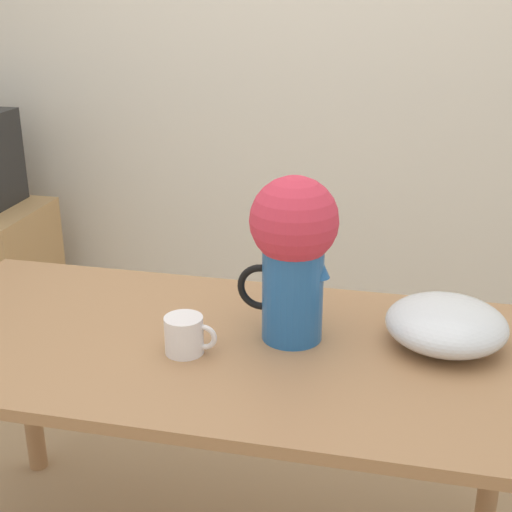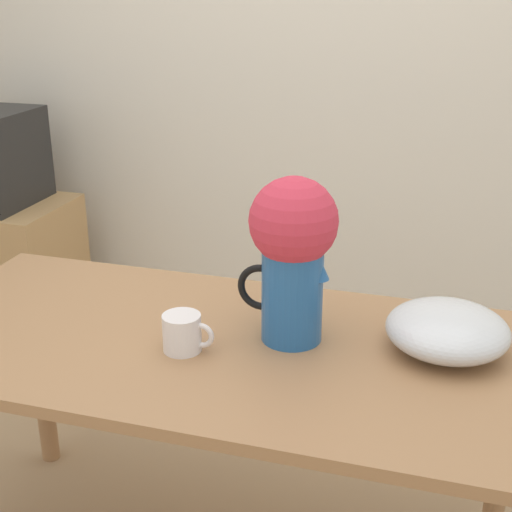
# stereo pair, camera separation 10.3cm
# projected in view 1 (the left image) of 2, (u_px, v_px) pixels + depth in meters

# --- Properties ---
(wall_back) EXTENTS (8.00, 0.05, 2.60)m
(wall_back) POSITION_uv_depth(u_px,v_px,m) (311.00, 40.00, 3.06)
(wall_back) COLOR silver
(wall_back) RESTS_ON ground_plane
(table) EXTENTS (1.57, 0.75, 0.73)m
(table) POSITION_uv_depth(u_px,v_px,m) (215.00, 375.00, 1.76)
(table) COLOR #A3754C
(table) RESTS_ON ground_plane
(flower_vase) EXTENTS (0.24, 0.21, 0.41)m
(flower_vase) POSITION_uv_depth(u_px,v_px,m) (293.00, 245.00, 1.66)
(flower_vase) COLOR #235B9E
(flower_vase) RESTS_ON table
(coffee_mug) EXTENTS (0.13, 0.09, 0.09)m
(coffee_mug) POSITION_uv_depth(u_px,v_px,m) (185.00, 335.00, 1.66)
(coffee_mug) COLOR white
(coffee_mug) RESTS_ON table
(white_bowl) EXTENTS (0.29, 0.29, 0.11)m
(white_bowl) POSITION_uv_depth(u_px,v_px,m) (446.00, 324.00, 1.69)
(white_bowl) COLOR silver
(white_bowl) RESTS_ON table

